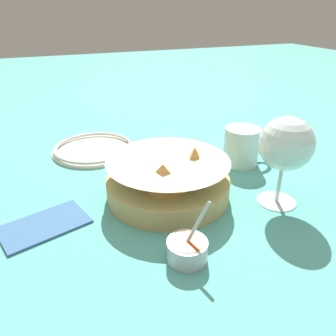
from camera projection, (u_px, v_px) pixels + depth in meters
The scene contains 7 objects.
ground_plane at pixel (178, 187), 0.66m from camera, with size 4.00×4.00×0.00m, color teal.
food_basket at pixel (169, 180), 0.62m from camera, with size 0.23×0.23×0.10m.
sauce_cup at pixel (187, 249), 0.47m from camera, with size 0.06×0.06×0.09m.
wine_glass at pixel (286, 146), 0.56m from camera, with size 0.10×0.10×0.17m.
beer_mug at pixel (242, 147), 0.75m from camera, with size 0.11×0.08×0.09m.
side_plate at pixel (94, 148), 0.82m from camera, with size 0.20×0.20×0.01m.
napkin at pixel (44, 224), 0.55m from camera, with size 0.16×0.12×0.01m.
Camera 1 is at (-0.23, -0.53, 0.33)m, focal length 35.00 mm.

